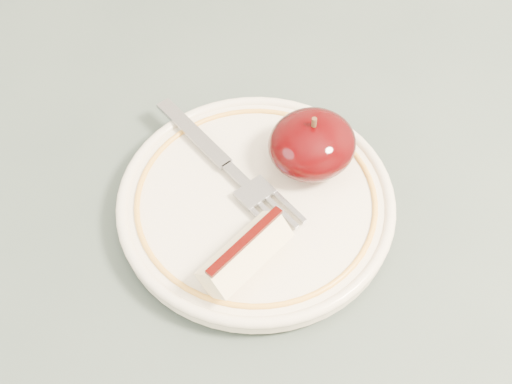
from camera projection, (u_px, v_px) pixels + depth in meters
plate at (256, 203)px, 0.55m from camera, size 0.21×0.21×0.02m
apple_half at (312, 144)px, 0.55m from camera, size 0.07×0.07×0.05m
apple_wedge at (245, 253)px, 0.50m from camera, size 0.08×0.05×0.03m
fork at (228, 166)px, 0.56m from camera, size 0.03×0.17×0.00m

